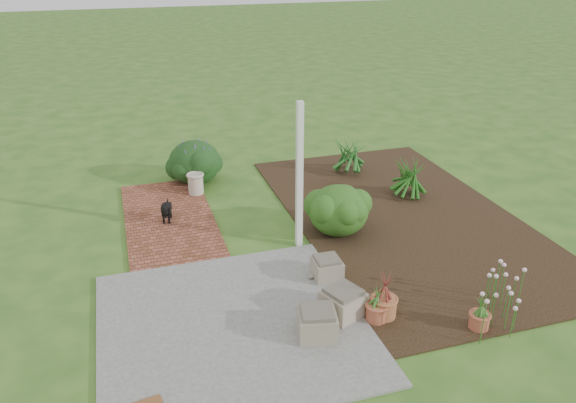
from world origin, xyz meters
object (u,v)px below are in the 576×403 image
object	(u,v)px
cream_ceramic_urn	(196,184)
evergreen_shrub	(338,209)
stone_trough_near	(343,303)
black_dog	(166,209)

from	to	relation	value
cream_ceramic_urn	evergreen_shrub	bearing A→B (deg)	-48.41
cream_ceramic_urn	stone_trough_near	bearing A→B (deg)	-74.51
black_dog	cream_ceramic_urn	world-z (taller)	black_dog
black_dog	cream_ceramic_urn	size ratio (longest dim) A/B	1.15
stone_trough_near	cream_ceramic_urn	distance (m)	4.85
cream_ceramic_urn	evergreen_shrub	distance (m)	3.22
evergreen_shrub	stone_trough_near	bearing A→B (deg)	-110.26
cream_ceramic_urn	evergreen_shrub	world-z (taller)	evergreen_shrub
black_dog	cream_ceramic_urn	bearing A→B (deg)	72.14
black_dog	cream_ceramic_urn	xyz separation A→B (m)	(0.71, 1.12, -0.04)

